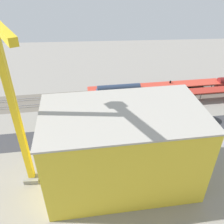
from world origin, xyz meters
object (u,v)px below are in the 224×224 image
at_px(platform_canopy_near, 162,94).
at_px(parked_car_1, 166,135).
at_px(street_tree_1, 127,110).
at_px(street_tree_2, 55,111).
at_px(traffic_light, 161,111).
at_px(parked_car_0, 187,134).
at_px(parked_car_2, 143,134).
at_px(locomotive, 186,87).
at_px(parked_car_5, 73,140).
at_px(construction_building, 122,149).
at_px(box_truck_1, 160,136).
at_px(street_tree_0, 190,107).
at_px(parked_car_4, 99,138).
at_px(platform_canopy_far, 156,86).
at_px(box_truck_2, 88,138).
at_px(parked_car_3, 123,137).
at_px(box_truck_0, 137,132).
at_px(freight_coach_far, 119,92).
at_px(tower_crane, 14,105).

relative_size(platform_canopy_near, parked_car_1, 14.22).
relative_size(street_tree_1, street_tree_2, 0.82).
bearing_deg(traffic_light, parked_car_0, 129.94).
distance_m(platform_canopy_near, parked_car_2, 21.51).
distance_m(locomotive, parked_car_5, 53.14).
bearing_deg(construction_building, parked_car_0, -149.29).
bearing_deg(parked_car_5, box_truck_1, 177.87).
distance_m(street_tree_0, street_tree_1, 21.00).
xyz_separation_m(parked_car_2, construction_building, (8.46, 16.20, 9.21)).
height_order(parked_car_1, parked_car_4, parked_car_4).
bearing_deg(platform_canopy_far, box_truck_2, 46.77).
xyz_separation_m(street_tree_0, street_tree_1, (20.95, -0.82, -1.07)).
bearing_deg(parked_car_4, parked_car_3, -178.93).
bearing_deg(traffic_light, platform_canopy_far, -96.35).
relative_size(parked_car_4, box_truck_1, 0.54).
height_order(street_tree_0, street_tree_1, street_tree_0).
height_order(box_truck_0, traffic_light, traffic_light).
distance_m(box_truck_0, street_tree_1, 8.87).
height_order(parked_car_1, parked_car_5, parked_car_5).
relative_size(parked_car_3, street_tree_2, 0.58).
bearing_deg(platform_canopy_near, street_tree_0, 121.08).
relative_size(parked_car_2, box_truck_1, 0.52).
height_order(freight_coach_far, traffic_light, freight_coach_far).
distance_m(parked_car_3, box_truck_2, 10.58).
relative_size(platform_canopy_near, parked_car_5, 16.27).
bearing_deg(box_truck_1, parked_car_4, -4.17).
xyz_separation_m(freight_coach_far, street_tree_1, (-1.30, 14.76, 1.14)).
height_order(platform_canopy_near, parked_car_0, platform_canopy_near).
distance_m(platform_canopy_far, box_truck_0, 28.25).
height_order(construction_building, tower_crane, tower_crane).
relative_size(platform_canopy_near, construction_building, 2.01).
xyz_separation_m(parked_car_2, parked_car_4, (13.73, 0.83, 0.02)).
bearing_deg(platform_canopy_near, freight_coach_far, -16.08).
xyz_separation_m(parked_car_3, street_tree_2, (21.32, -8.83, 4.74)).
distance_m(parked_car_1, parked_car_3, 13.40).
relative_size(locomotive, freight_coach_far, 0.98).
bearing_deg(platform_canopy_far, box_truck_0, 66.66).
distance_m(parked_car_0, box_truck_2, 30.87).
bearing_deg(parked_car_2, box_truck_0, -13.73).
relative_size(parked_car_4, street_tree_0, 0.55).
relative_size(platform_canopy_near, locomotive, 4.13).
height_order(box_truck_1, street_tree_1, street_tree_1).
bearing_deg(street_tree_0, locomotive, -106.01).
height_order(parked_car_2, parked_car_4, parked_car_4).
distance_m(parked_car_3, construction_building, 18.13).
bearing_deg(box_truck_1, box_truck_2, -1.67).
xyz_separation_m(freight_coach_far, construction_building, (2.71, 39.49, 6.68)).
relative_size(parked_car_0, tower_crane, 0.12).
height_order(tower_crane, street_tree_1, tower_crane).
relative_size(locomotive, street_tree_0, 1.96).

